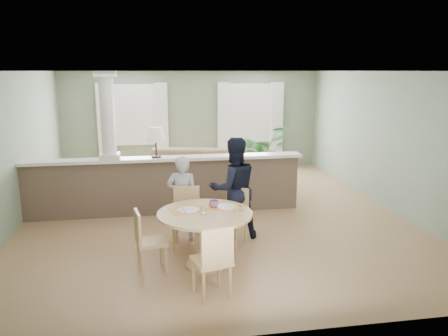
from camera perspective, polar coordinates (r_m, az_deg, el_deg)
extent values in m
plane|color=#A87D59|center=(8.48, -1.40, -6.01)|extent=(8.00, 8.00, 0.00)
cube|color=gray|center=(12.09, -4.12, 6.12)|extent=(7.00, 0.02, 2.70)
cube|color=gray|center=(8.42, -25.78, 2.07)|extent=(0.02, 8.00, 2.70)
cube|color=gray|center=(9.30, 20.47, 3.42)|extent=(0.02, 8.00, 2.70)
cube|color=gray|center=(4.33, 6.02, -5.71)|extent=(7.00, 0.02, 2.70)
cube|color=white|center=(8.04, -1.50, 12.56)|extent=(7.00, 8.00, 0.02)
cube|color=white|center=(11.99, -11.81, 6.80)|extent=(1.10, 0.02, 1.50)
cube|color=white|center=(11.97, -11.81, 6.79)|extent=(1.22, 0.04, 1.62)
cube|color=white|center=(12.29, 3.38, 7.18)|extent=(1.10, 0.02, 1.50)
cube|color=white|center=(12.26, 3.41, 7.17)|extent=(1.22, 0.04, 1.62)
cube|color=silver|center=(11.99, -15.35, 5.18)|extent=(0.35, 0.10, 2.30)
cube|color=silver|center=(11.93, -8.14, 5.46)|extent=(0.35, 0.10, 2.30)
cube|color=silver|center=(12.09, -0.03, 5.68)|extent=(0.35, 0.10, 2.30)
cube|color=silver|center=(12.42, 6.85, 5.78)|extent=(0.35, 0.10, 2.30)
cube|color=brown|center=(8.45, -7.67, -2.48)|extent=(5.20, 0.22, 1.05)
cube|color=white|center=(8.32, -7.78, 1.22)|extent=(5.32, 0.36, 0.06)
cube|color=white|center=(8.34, -14.68, 1.50)|extent=(0.36, 0.36, 0.10)
cylinder|color=white|center=(8.23, -14.97, 6.60)|extent=(0.26, 0.26, 1.39)
cube|color=white|center=(8.20, -15.27, 11.78)|extent=(0.38, 0.38, 0.10)
cylinder|color=black|center=(8.31, -8.83, 1.48)|extent=(0.18, 0.18, 0.03)
cylinder|color=black|center=(8.28, -8.86, 2.54)|extent=(0.03, 0.03, 0.28)
cone|color=beige|center=(8.24, -8.93, 4.39)|extent=(0.36, 0.36, 0.26)
imported|color=#815D46|center=(10.05, -3.24, -0.37)|extent=(3.30, 1.87, 0.91)
imported|color=#28652A|center=(10.54, 4.87, 1.69)|extent=(1.71, 1.71, 1.44)
cylinder|color=tan|center=(6.33, -2.45, -12.49)|extent=(0.55, 0.55, 0.04)
cylinder|color=tan|center=(6.18, -2.48, -9.32)|extent=(0.15, 0.15, 0.71)
cylinder|color=tan|center=(6.05, -2.52, -6.00)|extent=(1.32, 1.32, 0.04)
cube|color=#C64C2C|center=(6.16, -4.80, -5.45)|extent=(0.53, 0.43, 0.01)
cube|color=#C64C2C|center=(6.27, 0.03, -5.08)|extent=(0.51, 0.40, 0.01)
cylinder|color=white|center=(6.13, -4.71, -5.46)|extent=(0.29, 0.29, 0.01)
cylinder|color=white|center=(6.26, 0.29, -5.03)|extent=(0.29, 0.29, 0.01)
cylinder|color=white|center=(6.00, -2.65, -5.43)|extent=(0.08, 0.08, 0.10)
cube|color=silver|center=(6.06, -5.14, -5.60)|extent=(0.06, 0.19, 0.00)
cube|color=silver|center=(6.07, -6.42, -5.72)|extent=(0.06, 0.23, 0.00)
cylinder|color=white|center=(6.09, 2.15, -5.32)|extent=(0.04, 0.04, 0.07)
cylinder|color=silver|center=(6.08, 2.15, -4.95)|extent=(0.04, 0.04, 0.01)
imported|color=#2458AA|center=(6.23, -1.35, -4.72)|extent=(0.16, 0.16, 0.10)
cube|color=tan|center=(6.80, -5.03, -6.76)|extent=(0.50, 0.50, 0.05)
cylinder|color=tan|center=(6.74, -6.63, -9.13)|extent=(0.04, 0.04, 0.44)
cylinder|color=tan|center=(6.71, -3.67, -9.20)|extent=(0.04, 0.04, 0.44)
cylinder|color=tan|center=(7.06, -6.25, -8.10)|extent=(0.04, 0.04, 0.44)
cylinder|color=tan|center=(7.03, -3.43, -8.15)|extent=(0.04, 0.04, 0.44)
cube|color=tan|center=(6.90, -4.90, -4.24)|extent=(0.41, 0.11, 0.47)
cube|color=tan|center=(6.90, 1.04, -6.60)|extent=(0.57, 0.57, 0.05)
cylinder|color=tan|center=(6.92, -0.84, -8.54)|extent=(0.04, 0.04, 0.42)
cylinder|color=tan|center=(6.77, 1.58, -9.04)|extent=(0.04, 0.04, 0.42)
cylinder|color=tan|center=(7.19, 0.52, -7.72)|extent=(0.04, 0.04, 0.42)
cylinder|color=tan|center=(7.04, 2.87, -8.18)|extent=(0.04, 0.04, 0.42)
cube|color=tan|center=(6.98, 1.78, -4.29)|extent=(0.32, 0.28, 0.44)
cube|color=tan|center=(5.40, -1.66, -12.04)|extent=(0.52, 0.52, 0.05)
cylinder|color=tan|center=(5.71, -0.68, -13.26)|extent=(0.04, 0.04, 0.43)
cylinder|color=tan|center=(5.59, -4.00, -13.85)|extent=(0.04, 0.04, 0.43)
cylinder|color=tan|center=(5.43, 0.80, -14.70)|extent=(0.04, 0.04, 0.43)
cylinder|color=tan|center=(5.31, -2.68, -15.38)|extent=(0.04, 0.04, 0.43)
cube|color=tan|center=(5.14, -0.85, -10.30)|extent=(0.40, 0.14, 0.46)
cube|color=tan|center=(6.11, -9.43, -9.52)|extent=(0.46, 0.46, 0.05)
cylinder|color=tan|center=(6.08, -7.55, -11.83)|extent=(0.04, 0.04, 0.40)
cylinder|color=tan|center=(6.37, -8.19, -10.69)|extent=(0.04, 0.04, 0.40)
cylinder|color=tan|center=(6.03, -10.59, -12.17)|extent=(0.04, 0.04, 0.40)
cylinder|color=tan|center=(6.32, -11.08, -11.00)|extent=(0.04, 0.04, 0.40)
cube|color=tan|center=(6.00, -11.20, -7.61)|extent=(0.11, 0.38, 0.43)
imported|color=#96979B|center=(7.06, -5.45, -3.97)|extent=(0.57, 0.44, 1.40)
imported|color=black|center=(7.09, 1.27, -2.68)|extent=(0.89, 0.74, 1.67)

